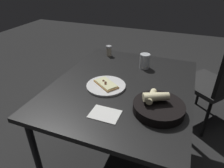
{
  "coord_description": "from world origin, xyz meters",
  "views": [
    {
      "loc": [
        0.35,
        -1.11,
        1.4
      ],
      "look_at": [
        -0.06,
        -0.06,
        0.74
      ],
      "focal_mm": 32.04,
      "sensor_mm": 36.0,
      "label": 1
    }
  ],
  "objects_px": {
    "chair_near": "(219,79)",
    "pepper_shaker": "(109,51)",
    "dining_table": "(123,92)",
    "bread_basket": "(158,106)",
    "pizza_plate": "(106,85)",
    "beer_glass": "(145,62)"
  },
  "relations": [
    {
      "from": "dining_table",
      "to": "pepper_shaker",
      "type": "xyz_separation_m",
      "value": [
        -0.28,
        0.43,
        0.1
      ]
    },
    {
      "from": "bread_basket",
      "to": "beer_glass",
      "type": "height_order",
      "value": "beer_glass"
    },
    {
      "from": "pepper_shaker",
      "to": "chair_near",
      "type": "bearing_deg",
      "value": 16.47
    },
    {
      "from": "pizza_plate",
      "to": "pepper_shaker",
      "type": "xyz_separation_m",
      "value": [
        -0.18,
        0.5,
        0.03
      ]
    },
    {
      "from": "dining_table",
      "to": "pizza_plate",
      "type": "distance_m",
      "value": 0.14
    },
    {
      "from": "dining_table",
      "to": "beer_glass",
      "type": "height_order",
      "value": "beer_glass"
    },
    {
      "from": "pizza_plate",
      "to": "pepper_shaker",
      "type": "bearing_deg",
      "value": 109.89
    },
    {
      "from": "pizza_plate",
      "to": "chair_near",
      "type": "height_order",
      "value": "chair_near"
    },
    {
      "from": "beer_glass",
      "to": "pepper_shaker",
      "type": "xyz_separation_m",
      "value": [
        -0.35,
        0.13,
        -0.01
      ]
    },
    {
      "from": "chair_near",
      "to": "pepper_shaker",
      "type": "bearing_deg",
      "value": -163.53
    },
    {
      "from": "dining_table",
      "to": "chair_near",
      "type": "bearing_deg",
      "value": 46.23
    },
    {
      "from": "pizza_plate",
      "to": "chair_near",
      "type": "relative_size",
      "value": 0.27
    },
    {
      "from": "dining_table",
      "to": "bread_basket",
      "type": "distance_m",
      "value": 0.36
    },
    {
      "from": "pizza_plate",
      "to": "pepper_shaker",
      "type": "relative_size",
      "value": 2.87
    },
    {
      "from": "dining_table",
      "to": "pepper_shaker",
      "type": "distance_m",
      "value": 0.52
    },
    {
      "from": "dining_table",
      "to": "bread_basket",
      "type": "bearing_deg",
      "value": -38.12
    },
    {
      "from": "dining_table",
      "to": "beer_glass",
      "type": "xyz_separation_m",
      "value": [
        0.07,
        0.3,
        0.11
      ]
    },
    {
      "from": "pizza_plate",
      "to": "bread_basket",
      "type": "distance_m",
      "value": 0.39
    },
    {
      "from": "beer_glass",
      "to": "bread_basket",
      "type": "bearing_deg",
      "value": -69.02
    },
    {
      "from": "dining_table",
      "to": "beer_glass",
      "type": "bearing_deg",
      "value": 76.28
    },
    {
      "from": "dining_table",
      "to": "chair_near",
      "type": "distance_m",
      "value": 1.0
    },
    {
      "from": "dining_table",
      "to": "pepper_shaker",
      "type": "relative_size",
      "value": 12.37
    }
  ]
}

